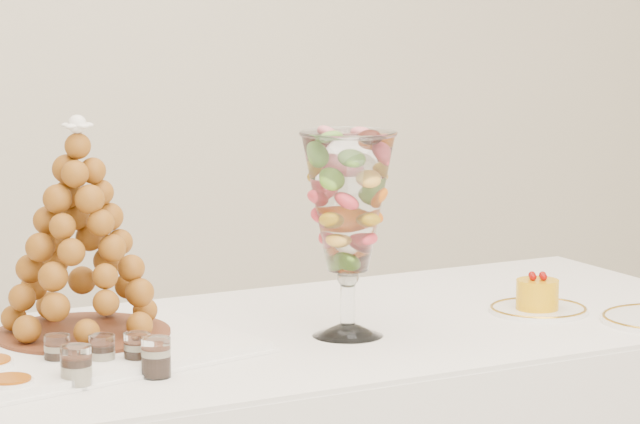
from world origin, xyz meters
TOP-DOWN VIEW (x-y plane):
  - lace_tray at (-0.36, 0.28)m, footprint 0.66×0.55m
  - macaron_vase at (0.14, 0.20)m, footprint 0.18×0.18m
  - cake_plate at (0.58, 0.21)m, footprint 0.20×0.20m
  - verrine_a at (-0.43, 0.19)m, footprint 0.06×0.06m
  - verrine_b at (-0.36, 0.15)m, footprint 0.05×0.05m
  - verrine_c at (-0.30, 0.13)m, footprint 0.06×0.06m
  - verrine_d at (-0.43, 0.06)m, footprint 0.06×0.06m
  - verrine_e at (-0.29, 0.07)m, footprint 0.06×0.06m
  - ramekin_front at (-0.54, 0.06)m, footprint 0.08×0.08m
  - croquembouche at (-0.34, 0.34)m, footprint 0.34×0.34m
  - mousse_cake at (0.58, 0.20)m, footprint 0.09×0.09m

SIDE VIEW (x-z plane):
  - cake_plate at x=0.58m, z-range 0.76..0.77m
  - lace_tray at x=-0.36m, z-range 0.76..0.78m
  - ramekin_front at x=-0.54m, z-range 0.76..0.78m
  - verrine_a at x=-0.43m, z-range 0.76..0.82m
  - verrine_b at x=-0.36m, z-range 0.76..0.82m
  - verrine_c at x=-0.30m, z-range 0.76..0.82m
  - verrine_e at x=-0.29m, z-range 0.76..0.83m
  - verrine_d at x=-0.43m, z-range 0.76..0.83m
  - mousse_cake at x=0.58m, z-range 0.76..0.84m
  - croquembouche at x=-0.34m, z-range 0.77..1.18m
  - macaron_vase at x=0.14m, z-range 0.82..1.20m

